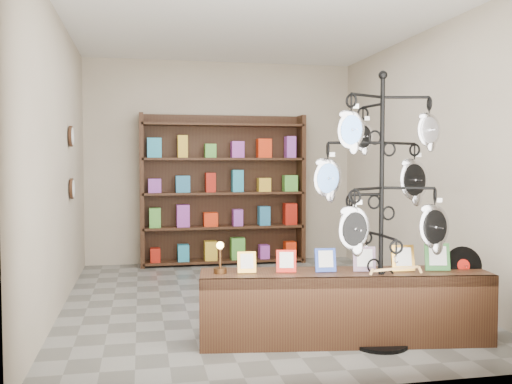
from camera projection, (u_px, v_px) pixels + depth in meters
ground at (254, 300)px, 6.21m from camera, size 5.00×5.00×0.00m
room_envelope at (254, 130)px, 6.11m from camera, size 5.00×5.00×5.00m
display_tree at (382, 188)px, 4.60m from camera, size 1.14×1.05×2.24m
front_shelf at (345, 306)px, 4.77m from camera, size 2.45×0.82×0.85m
back_shelving at (223, 194)px, 8.40m from camera, size 2.42×0.36×2.20m
wall_clocks at (71, 162)px, 6.52m from camera, size 0.03×0.24×0.84m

